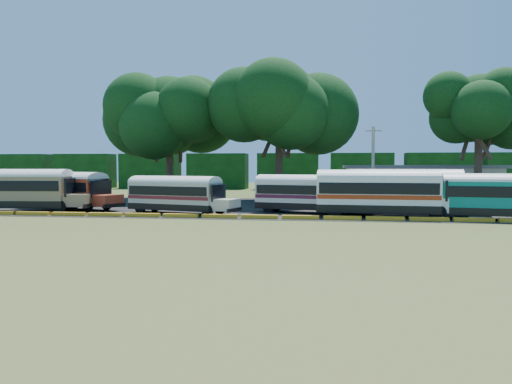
# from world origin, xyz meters

# --- Properties ---
(ground) EXTENTS (160.00, 160.00, 0.00)m
(ground) POSITION_xyz_m (0.00, 0.00, 0.00)
(ground) COLOR #2F4C19
(ground) RESTS_ON ground
(asphalt_strip) EXTENTS (64.00, 24.00, 0.02)m
(asphalt_strip) POSITION_xyz_m (1.00, 12.00, 0.01)
(asphalt_strip) COLOR black
(asphalt_strip) RESTS_ON ground
(curb) EXTENTS (53.70, 0.45, 0.30)m
(curb) POSITION_xyz_m (-0.00, 1.00, 0.15)
(curb) COLOR #C38617
(curb) RESTS_ON ground
(terminal_building) EXTENTS (19.00, 9.00, 4.00)m
(terminal_building) POSITION_xyz_m (18.00, 30.00, 2.03)
(terminal_building) COLOR #BDB7AC
(terminal_building) RESTS_ON ground
(treeline_backdrop) EXTENTS (130.00, 4.00, 6.00)m
(treeline_backdrop) POSITION_xyz_m (0.00, 48.00, 3.00)
(treeline_backdrop) COLOR black
(treeline_backdrop) RESTS_ON ground
(bus_beige) EXTENTS (11.25, 3.64, 3.64)m
(bus_beige) POSITION_xyz_m (-19.40, 3.66, 2.09)
(bus_beige) COLOR black
(bus_beige) RESTS_ON ground
(bus_red) EXTENTS (10.47, 5.84, 3.36)m
(bus_red) POSITION_xyz_m (-16.77, 6.68, 1.93)
(bus_red) COLOR black
(bus_red) RESTS_ON ground
(bus_cream_west) EXTENTS (9.66, 4.84, 3.09)m
(bus_cream_west) POSITION_xyz_m (-5.70, 3.96, 1.75)
(bus_cream_west) COLOR black
(bus_cream_west) RESTS_ON ground
(bus_cream_east) EXTENTS (9.95, 4.67, 3.18)m
(bus_cream_east) POSITION_xyz_m (4.75, 6.01, 1.80)
(bus_cream_east) COLOR black
(bus_cream_east) RESTS_ON ground
(bus_white_red) EXTENTS (11.16, 3.44, 3.62)m
(bus_white_red) POSITION_xyz_m (10.42, 3.40, 2.04)
(bus_white_red) COLOR black
(bus_white_red) RESTS_ON ground
(bus_white_blue) EXTENTS (11.37, 4.73, 3.64)m
(bus_white_blue) POSITION_xyz_m (12.97, 7.22, 2.06)
(bus_white_blue) COLOR black
(bus_white_blue) RESTS_ON ground
(bus_teal) EXTENTS (10.49, 4.19, 3.36)m
(bus_teal) POSITION_xyz_m (19.21, 2.46, 1.92)
(bus_teal) COLOR black
(bus_teal) RESTS_ON ground
(tree_west) EXTENTS (11.86, 11.86, 14.11)m
(tree_west) POSITION_xyz_m (-11.56, 20.27, 9.73)
(tree_west) COLOR #3A2C1D
(tree_west) RESTS_ON ground
(tree_center) EXTENTS (11.58, 11.58, 15.13)m
(tree_center) POSITION_xyz_m (1.19, 19.17, 10.85)
(tree_center) COLOR #3A2C1D
(tree_center) RESTS_ON ground
(tree_east) EXTENTS (8.93, 8.93, 13.47)m
(tree_east) POSITION_xyz_m (22.14, 20.02, 10.12)
(tree_east) COLOR #3A2C1D
(tree_east) RESTS_ON ground
(utility_pole) EXTENTS (1.60, 0.30, 7.73)m
(utility_pole) POSITION_xyz_m (10.87, 14.94, 3.98)
(utility_pole) COLOR gray
(utility_pole) RESTS_ON ground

